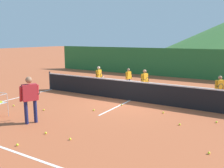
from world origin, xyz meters
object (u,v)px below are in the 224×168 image
object	(u,v)px
tennis_ball_5	(163,113)
tennis_ball_7	(46,133)
tennis_net	(130,90)
tennis_ball_4	(217,122)
student_0	(99,75)
tennis_ball_0	(14,105)
instructor	(30,96)
student_1	(128,77)
student_3	(219,87)
tennis_ball_6	(44,110)
tennis_ball_3	(70,139)
tennis_ball_8	(180,124)
student_2	(145,80)
tennis_ball_10	(122,105)
tennis_ball_9	(94,110)
tennis_ball_1	(17,145)
tennis_ball_2	(209,153)

from	to	relation	value
tennis_ball_5	tennis_ball_7	bearing A→B (deg)	-121.91
tennis_net	tennis_ball_4	size ratio (longest dim) A/B	154.62
student_0	tennis_ball_0	world-z (taller)	student_0
instructor	student_1	bearing A→B (deg)	88.18
student_3	tennis_ball_7	world-z (taller)	student_3
tennis_net	tennis_ball_0	distance (m)	5.32
tennis_ball_6	tennis_ball_7	xyz separation A→B (m)	(1.94, -1.79, 0.00)
tennis_net	tennis_ball_3	bearing A→B (deg)	-83.60
tennis_ball_8	tennis_ball_7	bearing A→B (deg)	-139.38
student_2	tennis_ball_0	xyz separation A→B (m)	(-4.11, -4.90, -0.78)
tennis_ball_6	tennis_ball_8	distance (m)	5.46
student_0	instructor	bearing A→B (deg)	-78.26
student_1	tennis_ball_3	size ratio (longest dim) A/B	17.84
instructor	tennis_ball_10	distance (m)	4.11
tennis_ball_7	tennis_ball_9	size ratio (longest dim) A/B	1.00
tennis_ball_9	student_1	bearing A→B (deg)	99.80
tennis_net	tennis_ball_4	world-z (taller)	tennis_net
instructor	tennis_ball_5	distance (m)	5.12
tennis_ball_6	student_3	bearing A→B (deg)	39.62
student_2	student_3	distance (m)	3.58
student_2	tennis_ball_7	size ratio (longest dim) A/B	19.97
tennis_ball_1	instructor	bearing A→B (deg)	127.03
student_1	tennis_ball_4	world-z (taller)	student_1
student_2	tennis_ball_6	xyz separation A→B (m)	(-2.49, -4.69, -0.78)
tennis_ball_2	tennis_ball_7	xyz separation A→B (m)	(-4.64, -1.17, 0.00)
tennis_ball_1	tennis_ball_3	world-z (taller)	same
tennis_ball_6	student_1	bearing A→B (deg)	80.29
tennis_ball_1	tennis_ball_7	xyz separation A→B (m)	(0.04, 1.03, 0.00)
student_1	tennis_ball_5	bearing A→B (deg)	-46.81
tennis_net	tennis_ball_5	distance (m)	2.40
tennis_ball_1	tennis_ball_9	bearing A→B (deg)	91.30
student_1	tennis_ball_4	distance (m)	6.62
student_2	tennis_ball_3	distance (m)	6.51
tennis_ball_7	tennis_ball_10	world-z (taller)	same
tennis_ball_0	student_1	bearing A→B (deg)	66.40
student_1	tennis_ball_10	world-z (taller)	student_1
tennis_net	tennis_ball_2	distance (m)	5.80
tennis_ball_7	tennis_ball_8	distance (m)	4.48
tennis_net	student_1	xyz separation A→B (m)	(-1.35, 2.48, 0.23)
tennis_ball_2	tennis_ball_8	size ratio (longest dim) A/B	1.00
instructor	tennis_ball_2	bearing A→B (deg)	6.83
student_1	tennis_ball_4	xyz separation A→B (m)	(5.40, -3.76, -0.69)
student_3	tennis_ball_1	size ratio (longest dim) A/B	18.67
tennis_ball_9	tennis_ball_4	bearing A→B (deg)	12.49
tennis_ball_1	student_1	bearing A→B (deg)	96.04
student_1	student_2	xyz separation A→B (m)	(1.50, -1.10, 0.09)
tennis_ball_9	tennis_ball_8	bearing A→B (deg)	1.85
tennis_ball_0	tennis_ball_2	world-z (taller)	same
instructor	tennis_net	bearing A→B (deg)	71.22
tennis_ball_0	tennis_ball_6	distance (m)	1.64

